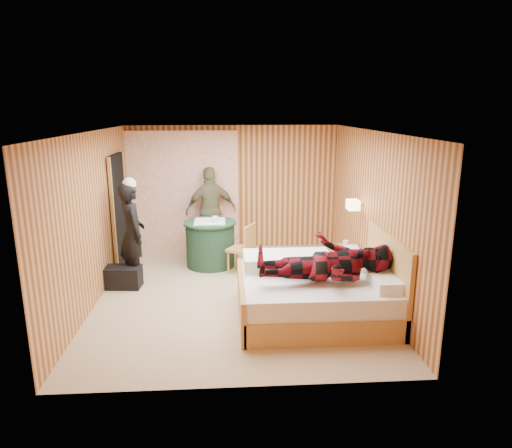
{
  "coord_description": "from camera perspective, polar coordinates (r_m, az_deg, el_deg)",
  "views": [
    {
      "loc": [
        -0.13,
        -6.69,
        2.83
      ],
      "look_at": [
        0.32,
        0.27,
        1.05
      ],
      "focal_mm": 32.0,
      "sensor_mm": 36.0,
      "label": 1
    }
  ],
  "objects": [
    {
      "name": "wall_right",
      "position": [
        7.23,
        14.34,
        1.24
      ],
      "size": [
        0.02,
        5.0,
        2.5
      ],
      "primitive_type": "cube",
      "color": "#DD8C55",
      "rests_on": "floor"
    },
    {
      "name": "chair_far",
      "position": [
        9.08,
        -5.54,
        -0.36
      ],
      "size": [
        0.47,
        0.47,
        0.93
      ],
      "rotation": [
        0.0,
        0.0,
        -0.12
      ],
      "color": "tan",
      "rests_on": "floor"
    },
    {
      "name": "duffel_bag",
      "position": [
        7.73,
        -16.45,
        -6.39
      ],
      "size": [
        0.64,
        0.38,
        0.35
      ],
      "primitive_type": "cube",
      "rotation": [
        0.0,
        0.0,
        -0.08
      ],
      "color": "black",
      "rests_on": "floor"
    },
    {
      "name": "book_upper",
      "position": [
        7.76,
        11.46,
        -2.85
      ],
      "size": [
        0.19,
        0.24,
        0.02
      ],
      "primitive_type": "imported",
      "rotation": [
        0.0,
        0.0,
        -0.13
      ],
      "color": "white",
      "rests_on": "nightstand"
    },
    {
      "name": "chair_near",
      "position": [
        7.94,
        -1.44,
        -2.66
      ],
      "size": [
        0.54,
        0.54,
        0.88
      ],
      "rotation": [
        0.0,
        0.0,
        -2.09
      ],
      "color": "tan",
      "rests_on": "floor"
    },
    {
      "name": "woman_standing",
      "position": [
        7.71,
        -15.18,
        -1.14
      ],
      "size": [
        0.61,
        0.72,
        1.68
      ],
      "primitive_type": "imported",
      "rotation": [
        0.0,
        0.0,
        1.97
      ],
      "color": "black",
      "rests_on": "floor"
    },
    {
      "name": "man_on_bed",
      "position": [
        6.01,
        8.77,
        -3.47
      ],
      "size": [
        0.86,
        0.67,
        1.77
      ],
      "primitive_type": "imported",
      "rotation": [
        0.0,
        1.57,
        0.0
      ],
      "color": "maroon",
      "rests_on": "bed"
    },
    {
      "name": "wall_back",
      "position": [
        9.33,
        -2.89,
        4.54
      ],
      "size": [
        4.2,
        0.02,
        2.5
      ],
      "primitive_type": "cube",
      "color": "#DD8C55",
      "rests_on": "floor"
    },
    {
      "name": "doorway",
      "position": [
        8.51,
        -16.75,
        1.46
      ],
      "size": [
        0.06,
        0.9,
        2.05
      ],
      "primitive_type": "cube",
      "color": "black",
      "rests_on": "floor"
    },
    {
      "name": "wall_lamp",
      "position": [
        7.59,
        12.07,
        2.37
      ],
      "size": [
        0.26,
        0.24,
        0.16
      ],
      "color": "gold",
      "rests_on": "wall_right"
    },
    {
      "name": "sneaker_right",
      "position": [
        8.4,
        -7.48,
        -5.05
      ],
      "size": [
        0.3,
        0.19,
        0.13
      ],
      "primitive_type": "cube",
      "rotation": [
        0.0,
        0.0,
        -0.27
      ],
      "color": "white",
      "rests_on": "floor"
    },
    {
      "name": "wall_left",
      "position": [
        7.15,
        -19.62,
        0.71
      ],
      "size": [
        0.02,
        5.0,
        2.5
      ],
      "primitive_type": "cube",
      "color": "#DD8C55",
      "rests_on": "floor"
    },
    {
      "name": "round_table",
      "position": [
        8.4,
        -5.73,
        -2.4
      ],
      "size": [
        0.95,
        0.95,
        0.84
      ],
      "color": "#20462E",
      "rests_on": "floor"
    },
    {
      "name": "bed",
      "position": [
        6.45,
        7.83,
        -8.58
      ],
      "size": [
        2.14,
        1.69,
        1.16
      ],
      "color": "tan",
      "rests_on": "floor"
    },
    {
      "name": "nightstand",
      "position": [
        7.9,
        11.26,
        -4.78
      ],
      "size": [
        0.42,
        0.57,
        0.55
      ],
      "color": "tan",
      "rests_on": "floor"
    },
    {
      "name": "cup_table",
      "position": [
        8.22,
        -5.12,
        0.63
      ],
      "size": [
        0.13,
        0.13,
        0.1
      ],
      "primitive_type": "imported",
      "rotation": [
        0.0,
        0.0,
        -0.02
      ],
      "color": "white",
      "rests_on": "round_table"
    },
    {
      "name": "sneaker_left",
      "position": [
        8.3,
        -5.82,
        -5.28
      ],
      "size": [
        0.27,
        0.14,
        0.12
      ],
      "primitive_type": "cube",
      "rotation": [
        0.0,
        0.0,
        -0.13
      ],
      "color": "white",
      "rests_on": "floor"
    },
    {
      "name": "book_lower",
      "position": [
        7.77,
        11.45,
        -2.99
      ],
      "size": [
        0.26,
        0.28,
        0.02
      ],
      "primitive_type": "imported",
      "rotation": [
        0.0,
        0.0,
        0.53
      ],
      "color": "white",
      "rests_on": "nightstand"
    },
    {
      "name": "man_at_table",
      "position": [
        9.06,
        -5.64,
        1.7
      ],
      "size": [
        1.08,
        0.66,
        1.72
      ],
      "primitive_type": "imported",
      "rotation": [
        0.0,
        0.0,
        3.39
      ],
      "color": "#666444",
      "rests_on": "floor"
    },
    {
      "name": "floor",
      "position": [
        7.27,
        -2.44,
        -8.62
      ],
      "size": [
        4.2,
        5.0,
        0.01
      ],
      "primitive_type": "cube",
      "color": "tan",
      "rests_on": "ground"
    },
    {
      "name": "ceiling",
      "position": [
        6.7,
        -2.66,
        11.48
      ],
      "size": [
        4.2,
        5.0,
        0.01
      ],
      "primitive_type": "cube",
      "color": "white",
      "rests_on": "wall_back"
    },
    {
      "name": "cup_nightstand",
      "position": [
        7.93,
        11.13,
        -2.36
      ],
      "size": [
        0.1,
        0.1,
        0.09
      ],
      "primitive_type": "imported",
      "rotation": [
        0.0,
        0.0,
        -0.02
      ],
      "color": "white",
      "rests_on": "nightstand"
    },
    {
      "name": "curtain",
      "position": [
        9.31,
        -9.06,
        4.05
      ],
      "size": [
        2.2,
        0.08,
        2.4
      ],
      "primitive_type": "cube",
      "color": "white",
      "rests_on": "floor"
    }
  ]
}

